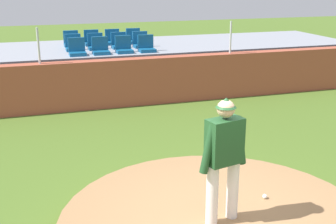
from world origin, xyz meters
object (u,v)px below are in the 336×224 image
Objects in this scene: baseball at (265,196)px; stadium_chair_9 at (92,40)px; stadium_chair_0 at (77,50)px; stadium_chair_2 at (124,47)px; stadium_chair_6 at (119,43)px; stadium_chair_8 at (71,41)px; stadium_chair_7 at (141,42)px; pitcher at (224,152)px; stadium_chair_11 at (134,39)px; stadium_chair_5 at (96,44)px; stadium_chair_10 at (113,40)px; stadium_chair_4 at (73,45)px; stadium_chair_3 at (146,46)px; stadium_chair_1 at (101,49)px.

stadium_chair_9 reaches higher than baseball.
stadium_chair_0 reaches higher than baseball.
stadium_chair_6 is (0.04, 0.89, 0.00)m from stadium_chair_2.
stadium_chair_2 is 2.25m from stadium_chair_8.
stadium_chair_7 and stadium_chair_9 have the same top height.
stadium_chair_0 is at bearing 22.96° from stadium_chair_7.
pitcher is 3.63× the size of stadium_chair_7.
stadium_chair_6 is 1.15m from stadium_chair_11.
stadium_chair_5 and stadium_chair_9 have the same top height.
stadium_chair_0 is 1.00× the size of stadium_chair_2.
stadium_chair_6 is 1.17m from stadium_chair_9.
stadium_chair_8 is (-0.66, 0.91, 0.00)m from stadium_chair_5.
stadium_chair_0 is at bearing 89.51° from stadium_chair_8.
stadium_chair_7 is 1.18m from stadium_chair_10.
stadium_chair_4 and stadium_chair_6 have the same top height.
stadium_chair_2 is (1.39, 0.03, 0.00)m from stadium_chair_0.
stadium_chair_3 is 2.30m from stadium_chair_9.
baseball is 0.15× the size of stadium_chair_1.
stadium_chair_2 is 1.00× the size of stadium_chair_3.
stadium_chair_1 is 1.00× the size of stadium_chair_3.
stadium_chair_6 is at bearing 147.62° from stadium_chair_8.
stadium_chair_10 and stadium_chair_11 have the same top height.
stadium_chair_8 is 1.00× the size of stadium_chair_11.
stadium_chair_6 is 1.00× the size of stadium_chair_8.
stadium_chair_1 and stadium_chair_4 have the same top height.
baseball is 8.62m from stadium_chair_5.
pitcher reaches higher than stadium_chair_11.
pitcher is 3.63× the size of stadium_chair_5.
stadium_chair_6 is 1.00× the size of stadium_chair_10.
stadium_chair_10 reaches higher than baseball.
stadium_chair_3 is 1.00× the size of stadium_chair_11.
stadium_chair_8 is (-1.37, 1.79, 0.00)m from stadium_chair_2.
stadium_chair_6 and stadium_chair_11 have the same top height.
stadium_chair_8 is (0.02, 1.82, 0.00)m from stadium_chair_0.
stadium_chair_3 is (0.10, 7.53, 1.26)m from baseball.
stadium_chair_6 and stadium_chair_7 have the same top height.
stadium_chair_6 is 0.70m from stadium_chair_7.
stadium_chair_1 is 1.00× the size of stadium_chair_6.
stadium_chair_1 is 1.70m from stadium_chair_7.
stadium_chair_3 and stadium_chair_7 have the same top height.
stadium_chair_0 is 1.39m from stadium_chair_2.
stadium_chair_5 is at bearing -126.67° from stadium_chair_0.
stadium_chair_7 is at bearing 128.48° from stadium_chair_10.
stadium_chair_2 is 1.00× the size of stadium_chair_9.
stadium_chair_7 is 0.94m from stadium_chair_11.
pitcher is at bearing 88.14° from stadium_chair_10.
stadium_chair_0 is 2.81m from stadium_chair_11.
stadium_chair_4 is 1.00× the size of stadium_chair_5.
stadium_chair_5 is at bearing 98.85° from baseball.
stadium_chair_11 is at bearing 89.19° from baseball.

